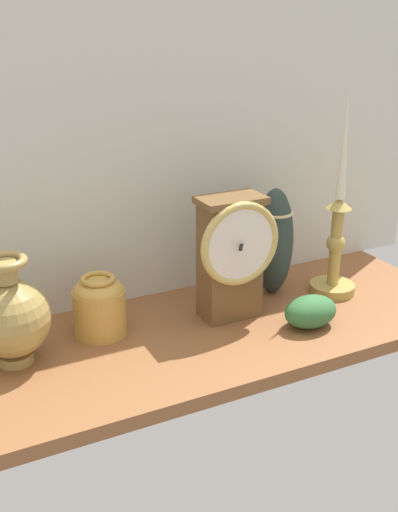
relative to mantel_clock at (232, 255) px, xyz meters
The scene contains 8 objects.
ground_plane 15.03cm from the mantel_clock, 161.33° to the right, with size 100.00×36.00×2.40cm, color brown.
back_wall 26.91cm from the mantel_clock, 112.18° to the left, with size 120.00×2.00×65.00cm, color silver.
mantel_clock is the anchor object (origin of this frame).
candlestick_tall_left 23.00cm from the mantel_clock, ahead, with size 8.82×8.82×39.86cm.
brass_vase_bulbous 38.45cm from the mantel_clock, behind, with size 12.25×12.25×17.88cm.
brass_vase_jar 24.47cm from the mantel_clock, 168.79° to the left, with size 8.99×8.99×10.66cm.
tall_ceramic_vase 13.62cm from the mantel_clock, 24.04° to the left, with size 7.40×7.40×21.16cm.
ivy_sprig 17.01cm from the mantel_clock, 41.63° to the right, with size 9.88×6.92×5.64cm.
Camera 1 is at (-44.84, -86.97, 52.73)cm, focal length 44.37 mm.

